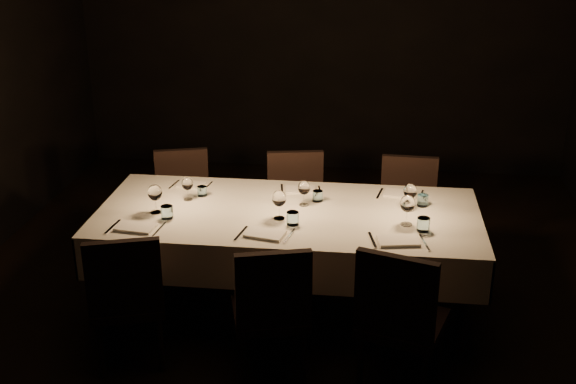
# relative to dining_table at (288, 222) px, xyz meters

# --- Properties ---
(room) EXTENTS (5.01, 6.01, 3.01)m
(room) POSITION_rel_dining_table_xyz_m (0.00, 0.00, 0.81)
(room) COLOR black
(room) RESTS_ON ground
(dining_table) EXTENTS (2.52, 1.12, 0.76)m
(dining_table) POSITION_rel_dining_table_xyz_m (0.00, 0.00, 0.00)
(dining_table) COLOR black
(dining_table) RESTS_ON ground
(chair_near_left) EXTENTS (0.54, 0.54, 0.90)m
(chair_near_left) POSITION_rel_dining_table_xyz_m (-0.88, -0.74, -0.19)
(chair_near_left) COLOR black
(chair_near_left) RESTS_ON ground
(place_setting_near_left) EXTENTS (0.36, 0.42, 0.20)m
(place_setting_near_left) POSITION_rel_dining_table_xyz_m (-0.85, -0.22, 0.15)
(place_setting_near_left) COLOR silver
(place_setting_near_left) RESTS_ON dining_table
(chair_near_center) EXTENTS (0.53, 0.53, 0.89)m
(chair_near_center) POSITION_rel_dining_table_xyz_m (-0.00, -0.77, -0.19)
(chair_near_center) COLOR black
(chair_near_center) RESTS_ON ground
(place_setting_near_center) EXTENTS (0.37, 0.41, 0.19)m
(place_setting_near_center) POSITION_rel_dining_table_xyz_m (-0.04, -0.22, 0.15)
(place_setting_near_center) COLOR silver
(place_setting_near_center) RESTS_ON dining_table
(chair_near_right) EXTENTS (0.57, 0.57, 0.94)m
(chair_near_right) POSITION_rel_dining_table_xyz_m (0.72, -0.81, -0.17)
(chair_near_right) COLOR black
(chair_near_right) RESTS_ON ground
(place_setting_near_right) EXTENTS (0.38, 0.42, 0.20)m
(place_setting_near_right) POSITION_rel_dining_table_xyz_m (0.77, -0.22, 0.15)
(place_setting_near_right) COLOR silver
(place_setting_near_right) RESTS_ON dining_table
(chair_far_left) EXTENTS (0.51, 0.51, 0.87)m
(chair_far_left) POSITION_rel_dining_table_xyz_m (-0.92, 0.77, -0.20)
(chair_far_left) COLOR black
(chair_far_left) RESTS_ON ground
(place_setting_far_left) EXTENTS (0.30, 0.39, 0.16)m
(place_setting_far_left) POSITION_rel_dining_table_xyz_m (-0.70, 0.22, 0.14)
(place_setting_far_left) COLOR silver
(place_setting_far_left) RESTS_ON dining_table
(chair_far_center) EXTENTS (0.50, 0.50, 0.90)m
(chair_far_center) POSITION_rel_dining_table_xyz_m (-0.03, 0.74, -0.19)
(chair_far_center) COLOR black
(chair_far_center) RESTS_ON ground
(place_setting_far_center) EXTENTS (0.32, 0.40, 0.17)m
(place_setting_far_center) POSITION_rel_dining_table_xyz_m (0.10, 0.22, 0.14)
(place_setting_far_center) COLOR silver
(place_setting_far_center) RESTS_ON dining_table
(chair_far_right) EXTENTS (0.44, 0.44, 0.88)m
(chair_far_right) POSITION_rel_dining_table_xyz_m (0.82, 0.77, -0.20)
(chair_far_right) COLOR black
(chair_far_right) RESTS_ON ground
(place_setting_far_right) EXTENTS (0.35, 0.41, 0.18)m
(place_setting_far_right) POSITION_rel_dining_table_xyz_m (0.80, 0.22, 0.15)
(place_setting_far_right) COLOR silver
(place_setting_far_right) RESTS_ON dining_table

